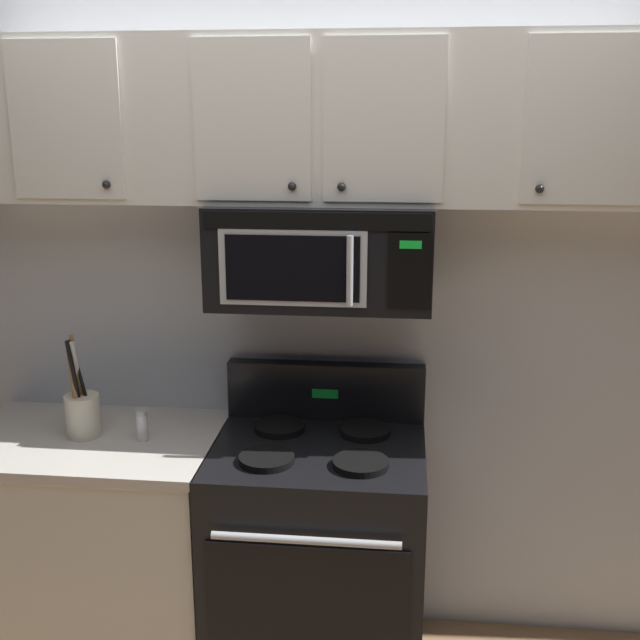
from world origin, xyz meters
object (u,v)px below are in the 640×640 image
over_range_microwave (321,254)px  salt_shaker (142,425)px  utensil_crock_cream (82,411)px  stove_range (318,555)px

over_range_microwave → salt_shaker: over_range_microwave is taller
utensil_crock_cream → salt_shaker: utensil_crock_cream is taller
stove_range → over_range_microwave: 1.11m
salt_shaker → over_range_microwave: bearing=10.9°
over_range_microwave → utensil_crock_cream: bearing=-172.9°
salt_shaker → utensil_crock_cream: bearing=176.3°
utensil_crock_cream → over_range_microwave: bearing=7.1°
over_range_microwave → salt_shaker: size_ratio=6.71×
stove_range → over_range_microwave: (-0.00, 0.12, 1.11)m
salt_shaker → stove_range: bearing=0.6°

